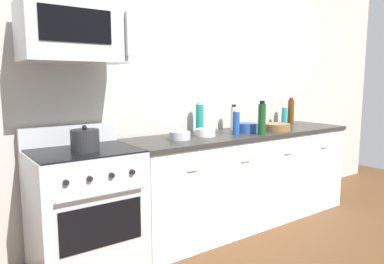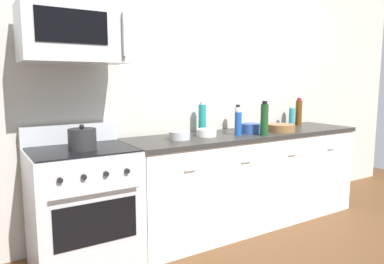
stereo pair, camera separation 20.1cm
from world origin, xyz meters
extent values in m
plane|color=brown|center=(0.00, 0.00, 0.00)|extent=(6.71, 6.71, 0.00)
cube|color=#B7B2A8|center=(0.00, 0.41, 1.35)|extent=(5.59, 0.10, 2.70)
cube|color=white|center=(0.00, 0.00, 0.44)|extent=(2.47, 0.62, 0.88)
cube|color=#2D2B28|center=(0.00, 0.00, 0.90)|extent=(2.50, 0.65, 0.04)
cube|color=black|center=(0.00, -0.28, 0.05)|extent=(2.47, 0.02, 0.10)
cylinder|color=silver|center=(-0.86, -0.32, 0.72)|extent=(0.10, 0.02, 0.02)
cylinder|color=silver|center=(-0.29, -0.32, 0.72)|extent=(0.10, 0.02, 0.02)
cylinder|color=silver|center=(0.29, -0.32, 0.72)|extent=(0.10, 0.02, 0.02)
cylinder|color=silver|center=(0.86, -0.32, 0.72)|extent=(0.10, 0.02, 0.02)
cube|color=#B7BABF|center=(-1.62, 0.00, 0.46)|extent=(0.76, 0.64, 0.91)
cube|color=black|center=(-1.62, -0.32, 0.45)|extent=(0.58, 0.01, 0.30)
cylinder|color=#B7BABF|center=(-1.62, -0.35, 0.68)|extent=(0.61, 0.02, 0.02)
cube|color=#B7BABF|center=(-1.62, 0.29, 0.99)|extent=(0.76, 0.06, 0.16)
cube|color=black|center=(-1.62, 0.00, 0.92)|extent=(0.73, 0.61, 0.01)
cylinder|color=black|center=(-1.85, -0.33, 0.79)|extent=(0.04, 0.02, 0.04)
cylinder|color=black|center=(-1.70, -0.33, 0.79)|extent=(0.04, 0.02, 0.04)
cylinder|color=black|center=(-1.55, -0.33, 0.79)|extent=(0.04, 0.02, 0.04)
cylinder|color=black|center=(-1.40, -0.33, 0.79)|extent=(0.04, 0.02, 0.04)
cube|color=#B7BABF|center=(-1.62, 0.05, 1.75)|extent=(0.74, 0.40, 0.40)
cube|color=black|center=(-1.68, -0.15, 1.78)|extent=(0.48, 0.01, 0.22)
cube|color=#B7BABF|center=(-1.33, -0.17, 1.75)|extent=(0.02, 0.04, 0.30)
cylinder|color=#197F7A|center=(-0.38, 0.23, 1.06)|extent=(0.07, 0.07, 0.27)
cylinder|color=beige|center=(-0.38, 0.23, 1.21)|extent=(0.05, 0.05, 0.03)
cylinder|color=teal|center=(0.80, 0.18, 1.02)|extent=(0.06, 0.06, 0.20)
cylinder|color=white|center=(0.80, 0.18, 1.13)|extent=(0.04, 0.04, 0.02)
cylinder|color=silver|center=(0.02, 0.19, 1.04)|extent=(0.07, 0.07, 0.24)
cylinder|color=black|center=(0.02, 0.19, 1.17)|extent=(0.04, 0.04, 0.02)
cylinder|color=#1E4CA5|center=(-0.20, -0.08, 1.03)|extent=(0.06, 0.06, 0.21)
cylinder|color=silver|center=(-0.20, -0.08, 1.15)|extent=(0.04, 0.04, 0.02)
cylinder|color=#19471E|center=(-0.01, -0.23, 1.06)|extent=(0.07, 0.07, 0.29)
cylinder|color=black|center=(-0.01, -0.23, 1.22)|extent=(0.05, 0.05, 0.03)
cylinder|color=#59330F|center=(0.90, 0.17, 1.06)|extent=(0.07, 0.07, 0.28)
cylinder|color=maroon|center=(0.90, 0.17, 1.21)|extent=(0.05, 0.05, 0.03)
cylinder|color=brown|center=(0.32, -0.12, 0.96)|extent=(0.28, 0.28, 0.07)
torus|color=brown|center=(0.32, -0.12, 0.99)|extent=(0.28, 0.28, 0.01)
cylinder|color=brown|center=(0.32, -0.12, 0.93)|extent=(0.15, 0.15, 0.01)
cylinder|color=white|center=(-0.49, 0.01, 0.95)|extent=(0.18, 0.18, 0.07)
torus|color=white|center=(-0.49, 0.01, 0.98)|extent=(0.18, 0.18, 0.01)
cylinder|color=white|center=(-0.49, 0.01, 0.93)|extent=(0.10, 0.10, 0.01)
cylinder|color=#2D519E|center=(-0.01, -0.05, 0.97)|extent=(0.19, 0.19, 0.09)
torus|color=#2D519E|center=(-0.01, -0.05, 1.01)|extent=(0.19, 0.19, 0.01)
cylinder|color=#2D519E|center=(-0.01, -0.05, 0.93)|extent=(0.11, 0.11, 0.01)
cylinder|color=#B2B5BA|center=(-0.79, -0.02, 0.95)|extent=(0.18, 0.18, 0.07)
torus|color=#B2B5BA|center=(-0.79, -0.02, 0.99)|extent=(0.18, 0.18, 0.01)
cylinder|color=#B2B5BA|center=(-0.79, -0.02, 0.93)|extent=(0.10, 0.10, 0.01)
cylinder|color=#262628|center=(-1.62, -0.05, 1.00)|extent=(0.20, 0.20, 0.15)
sphere|color=black|center=(-1.62, -0.05, 1.09)|extent=(0.04, 0.04, 0.04)
camera|label=1|loc=(-2.49, -2.57, 1.42)|focal=33.81mm
camera|label=2|loc=(-2.33, -2.68, 1.42)|focal=33.81mm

